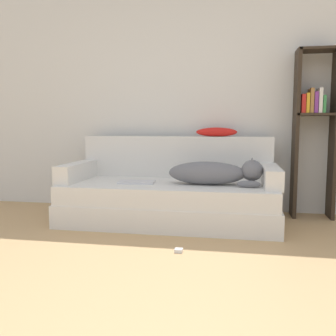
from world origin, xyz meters
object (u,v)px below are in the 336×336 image
(bookshelf, at_px, (314,123))
(power_adapter, at_px, (179,250))
(couch, at_px, (170,202))
(throw_pillow, at_px, (217,132))
(dog, at_px, (215,173))
(laptop, at_px, (137,182))

(bookshelf, relative_size, power_adapter, 28.85)
(couch, xyz_separation_m, throw_pillow, (0.42, 0.42, 0.67))
(couch, relative_size, dog, 2.37)
(dog, bearing_deg, power_adapter, -105.20)
(couch, xyz_separation_m, dog, (0.44, -0.07, 0.31))
(power_adapter, bearing_deg, laptop, 124.44)
(dog, xyz_separation_m, laptop, (-0.74, -0.02, -0.10))
(couch, distance_m, throw_pillow, 0.89)
(couch, bearing_deg, power_adapter, -75.61)
(couch, relative_size, power_adapter, 34.99)
(couch, bearing_deg, bookshelf, 17.83)
(couch, relative_size, bookshelf, 1.21)
(laptop, distance_m, power_adapter, 1.01)
(laptop, xyz_separation_m, bookshelf, (1.69, 0.54, 0.56))
(dog, bearing_deg, laptop, -178.24)
(dog, distance_m, bookshelf, 1.17)
(couch, relative_size, throw_pillow, 4.80)
(bookshelf, bearing_deg, power_adapter, -131.56)
(throw_pillow, bearing_deg, dog, -87.84)
(laptop, bearing_deg, bookshelf, 12.91)
(power_adapter, bearing_deg, dog, 74.80)
(power_adapter, bearing_deg, bookshelf, 48.44)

